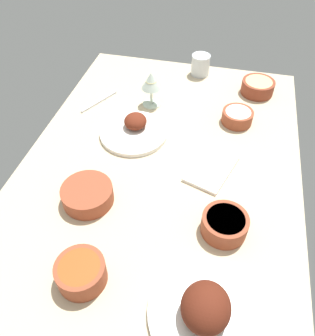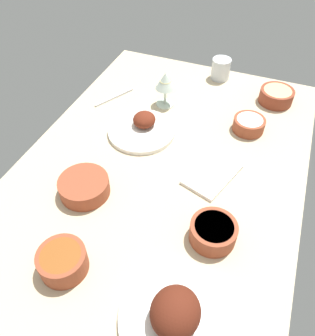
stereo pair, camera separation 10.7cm
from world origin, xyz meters
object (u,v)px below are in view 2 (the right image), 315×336
object	(u,v)px
bowl_soup	(63,261)
fork_loose	(114,97)
bowl_cream	(249,124)
folded_napkin	(212,174)
plate_center_main	(177,316)
plate_near_viewer	(142,128)
bowl_onions	(213,231)
bowl_sauce	(84,186)
wine_glass	(165,82)
water_tumbler	(221,69)
bowl_potatoes	(276,96)

from	to	relation	value
bowl_soup	fork_loose	world-z (taller)	bowl_soup
bowl_cream	folded_napkin	bearing A→B (deg)	167.21
plate_center_main	plate_near_viewer	size ratio (longest dim) A/B	1.14
bowl_onions	bowl_soup	size ratio (longest dim) A/B	1.03
bowl_sauce	wine_glass	xyz separation A→B (cm)	(51.17, -6.55, 7.07)
water_tumbler	fork_loose	world-z (taller)	water_tumbler
plate_center_main	fork_loose	size ratio (longest dim) A/B	1.52
bowl_cream	wine_glass	world-z (taller)	wine_glass
plate_center_main	bowl_soup	distance (cm)	30.69
bowl_soup	plate_center_main	bearing A→B (deg)	-93.77
bowl_cream	folded_napkin	distance (cm)	27.62
plate_near_viewer	bowl_soup	world-z (taller)	plate_near_viewer
bowl_soup	fork_loose	size ratio (longest dim) A/B	0.68
bowl_soup	water_tumbler	bearing A→B (deg)	-7.91
bowl_onions	wine_glass	bearing A→B (deg)	32.44
wine_glass	bowl_soup	bearing A→B (deg)	-179.13
bowl_cream	water_tumbler	size ratio (longest dim) A/B	1.28
plate_near_viewer	water_tumbler	xyz separation A→B (cm)	(45.52, -17.03, 2.73)
bowl_soup	wine_glass	bearing A→B (deg)	0.87
folded_napkin	plate_near_viewer	bearing A→B (deg)	67.81
plate_center_main	wine_glass	world-z (taller)	wine_glass
bowl_potatoes	folded_napkin	size ratio (longest dim) A/B	0.71
plate_center_main	folded_napkin	xyz separation A→B (cm)	(46.29, 4.32, -2.59)
plate_near_viewer	bowl_cream	world-z (taller)	plate_near_viewer
plate_near_viewer	bowl_sauce	size ratio (longest dim) A/B	1.59
bowl_potatoes	wine_glass	world-z (taller)	wine_glass
plate_near_viewer	bowl_potatoes	xyz separation A→B (cm)	(36.28, -41.97, 1.30)
bowl_sauce	folded_napkin	distance (cm)	39.86
bowl_sauce	wine_glass	distance (cm)	52.07
plate_center_main	bowl_cream	xyz separation A→B (cm)	(73.16, -1.77, -0.56)
plate_center_main	wine_glass	xyz separation A→B (cm)	(76.75, 31.75, 6.73)
plate_center_main	folded_napkin	distance (cm)	46.57
folded_napkin	bowl_onions	bearing A→B (deg)	-164.79
bowl_potatoes	fork_loose	xyz separation A→B (cm)	(-21.32, 60.81, -2.57)
bowl_onions	water_tumbler	world-z (taller)	water_tumbler
plate_center_main	bowl_sauce	bearing A→B (deg)	56.26
bowl_onions	bowl_potatoes	distance (cm)	70.69
plate_near_viewer	folded_napkin	distance (cm)	31.56
wine_glass	fork_loose	world-z (taller)	wine_glass
fork_loose	plate_center_main	bearing A→B (deg)	63.83
bowl_onions	bowl_soup	distance (cm)	39.16
bowl_cream	folded_napkin	xyz separation A→B (cm)	(-26.86, 6.10, -2.03)
bowl_cream	fork_loose	size ratio (longest dim) A/B	0.62
plate_near_viewer	bowl_cream	distance (cm)	38.35
bowl_cream	fork_loose	xyz separation A→B (cm)	(0.00, 54.14, -2.23)
plate_center_main	bowl_soup	world-z (taller)	plate_center_main
plate_center_main	plate_near_viewer	world-z (taller)	plate_center_main
plate_near_viewer	bowl_sauce	world-z (taller)	plate_near_viewer
plate_near_viewer	bowl_onions	world-z (taller)	plate_near_viewer
plate_center_main	fork_loose	world-z (taller)	plate_center_main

